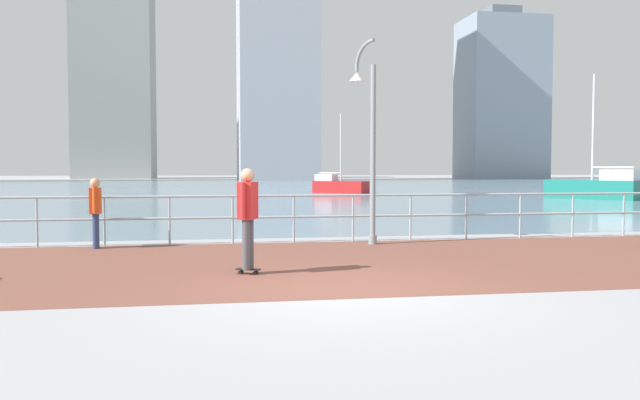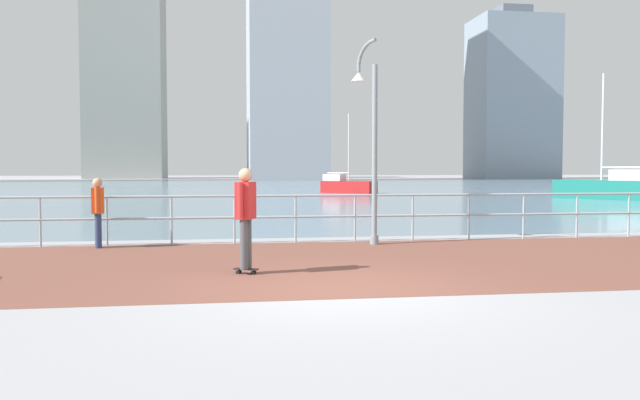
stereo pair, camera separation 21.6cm
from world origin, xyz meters
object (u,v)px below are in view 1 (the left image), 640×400
at_px(sailboat_blue, 339,185).
at_px(skateboarder, 248,211).
at_px(bystander, 95,207).
at_px(sailboat_teal, 595,187).
at_px(lamppost, 368,131).

bearing_deg(sailboat_blue, skateboarder, -103.63).
distance_m(bystander, sailboat_blue, 31.27).
distance_m(skateboarder, sailboat_teal, 30.17).
bearing_deg(skateboarder, lamppost, 52.44).
distance_m(bystander, sailboat_teal, 29.80).
relative_size(bystander, sailboat_blue, 0.27).
relative_size(lamppost, sailboat_blue, 0.84).
xyz_separation_m(bystander, sailboat_teal, (23.55, 18.26, -0.21)).
relative_size(skateboarder, sailboat_blue, 0.31).
relative_size(lamppost, bystander, 3.06).
bearing_deg(sailboat_blue, bystander, -110.75).
bearing_deg(lamppost, sailboat_blue, 80.09).
distance_m(lamppost, skateboarder, 5.00).
bearing_deg(bystander, skateboarder, -51.80).
bearing_deg(skateboarder, sailboat_teal, 47.19).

